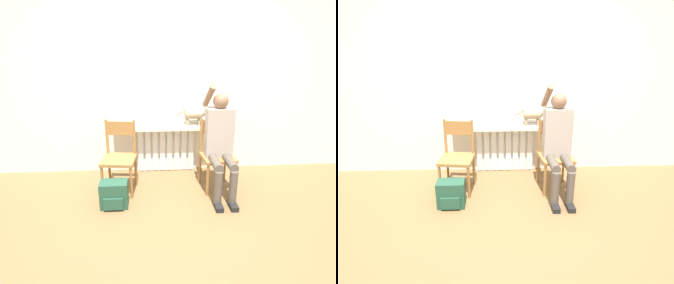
{
  "view_description": "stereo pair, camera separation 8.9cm",
  "coord_description": "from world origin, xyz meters",
  "views": [
    {
      "loc": [
        -0.25,
        -2.83,
        1.88
      ],
      "look_at": [
        0.0,
        0.68,
        0.63
      ],
      "focal_mm": 30.0,
      "sensor_mm": 36.0,
      "label": 1
    },
    {
      "loc": [
        -0.16,
        -2.84,
        1.88
      ],
      "look_at": [
        0.0,
        0.68,
        0.63
      ],
      "focal_mm": 30.0,
      "sensor_mm": 36.0,
      "label": 2
    }
  ],
  "objects": [
    {
      "name": "ground_plane",
      "position": [
        0.0,
        0.0,
        0.0
      ],
      "size": [
        12.0,
        12.0,
        0.0
      ],
      "primitive_type": "plane",
      "color": "brown"
    },
    {
      "name": "wall_with_window",
      "position": [
        0.0,
        1.23,
        1.35
      ],
      "size": [
        7.0,
        0.06,
        2.7
      ],
      "color": "white",
      "rests_on": "ground_plane"
    },
    {
      "name": "radiator",
      "position": [
        0.0,
        1.15,
        0.34
      ],
      "size": [
        0.87,
        0.08,
        0.69
      ],
      "color": "white",
      "rests_on": "ground_plane"
    },
    {
      "name": "windowsill",
      "position": [
        0.0,
        1.08,
        0.71
      ],
      "size": [
        1.57,
        0.24,
        0.05
      ],
      "color": "white",
      "rests_on": "radiator"
    },
    {
      "name": "window_glass",
      "position": [
        0.0,
        1.2,
        1.37
      ],
      "size": [
        1.51,
        0.01,
        1.27
      ],
      "color": "white",
      "rests_on": "windowsill"
    },
    {
      "name": "chair_left",
      "position": [
        -0.64,
        0.57,
        0.48
      ],
      "size": [
        0.46,
        0.46,
        0.94
      ],
      "rotation": [
        0.0,
        0.0,
        -0.12
      ],
      "color": "#9E6B38",
      "rests_on": "ground_plane"
    },
    {
      "name": "chair_right",
      "position": [
        0.64,
        0.57,
        0.48
      ],
      "size": [
        0.45,
        0.45,
        0.94
      ],
      "rotation": [
        0.0,
        0.0,
        0.09
      ],
      "color": "#9E6B38",
      "rests_on": "ground_plane"
    },
    {
      "name": "person",
      "position": [
        0.65,
        0.45,
        0.72
      ],
      "size": [
        0.36,
        1.02,
        1.43
      ],
      "color": "brown",
      "rests_on": "ground_plane"
    },
    {
      "name": "cat",
      "position": [
        0.42,
        1.08,
        0.89
      ],
      "size": [
        0.46,
        0.13,
        0.25
      ],
      "color": "#9E896B",
      "rests_on": "windowsill"
    },
    {
      "name": "backpack",
      "position": [
        -0.68,
        0.15,
        0.16
      ],
      "size": [
        0.33,
        0.24,
        0.33
      ],
      "color": "#234C38",
      "rests_on": "ground_plane"
    }
  ]
}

